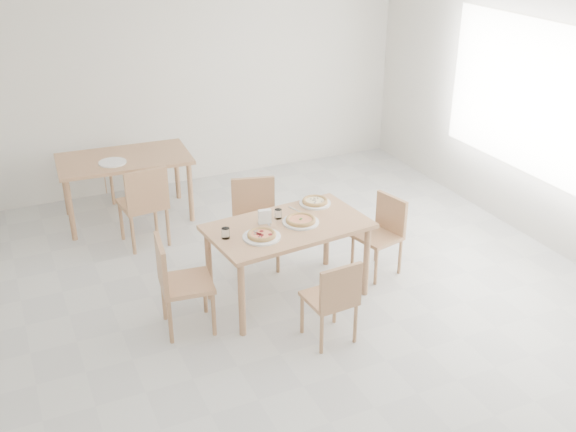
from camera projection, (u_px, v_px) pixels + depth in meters
name	position (u px, v px, depth m)	size (l,w,h in m)	color
room	(554.00, 106.00, 6.76)	(7.28, 7.00, 7.00)	beige
main_table	(288.00, 233.00, 6.07)	(1.50, 0.95, 0.75)	tan
chair_south	(334.00, 296.00, 5.51)	(0.40, 0.40, 0.77)	tan
chair_north	(255.00, 216.00, 6.75)	(0.53, 0.53, 0.88)	tan
chair_west	(176.00, 279.00, 5.66)	(0.48, 0.48, 0.87)	tan
chair_east	(383.00, 229.00, 6.61)	(0.47, 0.47, 0.78)	tan
plate_margherita	(301.00, 222.00, 6.06)	(0.33, 0.33, 0.02)	white
plate_mushroom	(315.00, 203.00, 6.43)	(0.30, 0.30, 0.02)	white
plate_pepperoni	(262.00, 237.00, 5.80)	(0.33, 0.33, 0.02)	white
pizza_margherita	(301.00, 220.00, 6.05)	(0.33, 0.33, 0.03)	#E7B06C
pizza_mushroom	(315.00, 201.00, 6.42)	(0.30, 0.30, 0.03)	#E7B06C
pizza_pepperoni	(262.00, 234.00, 5.79)	(0.26, 0.26, 0.03)	#E7B06C
tumbler_a	(226.00, 233.00, 5.78)	(0.07, 0.07, 0.09)	white
tumbler_b	(278.00, 214.00, 6.13)	(0.07, 0.07, 0.09)	white
napkin_holder	(265.00, 217.00, 6.01)	(0.13, 0.08, 0.14)	silver
fork_a	(295.00, 210.00, 6.31)	(0.01, 0.17, 0.01)	silver
fork_b	(265.00, 223.00, 6.06)	(0.01, 0.18, 0.01)	silver
second_table	(124.00, 164.00, 7.61)	(1.50, 0.92, 0.75)	tan
chair_back_s	(145.00, 201.00, 7.04)	(0.49, 0.49, 0.91)	tan
chair_back_n	(119.00, 154.00, 8.31)	(0.47, 0.47, 0.91)	tan
plate_empty	(112.00, 162.00, 7.40)	(0.30, 0.30, 0.02)	white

